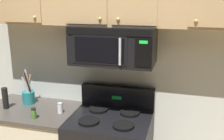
# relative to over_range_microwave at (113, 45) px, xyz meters

# --- Properties ---
(back_wall) EXTENTS (5.20, 0.10, 2.70)m
(back_wall) POSITION_rel_over_range_microwave_xyz_m (0.00, 0.25, -0.23)
(back_wall) COLOR silver
(back_wall) RESTS_ON ground_plane
(over_range_microwave) EXTENTS (0.76, 0.43, 0.35)m
(over_range_microwave) POSITION_rel_over_range_microwave_xyz_m (0.00, 0.00, 0.00)
(over_range_microwave) COLOR black
(utensil_crock_teal) EXTENTS (0.13, 0.13, 0.37)m
(utensil_crock_teal) POSITION_rel_over_range_microwave_xyz_m (-0.94, 0.00, -0.59)
(utensil_crock_teal) COLOR teal
(utensil_crock_teal) RESTS_ON counter_segment
(salt_shaker) EXTENTS (0.05, 0.05, 0.10)m
(salt_shaker) POSITION_rel_over_range_microwave_xyz_m (-0.50, -0.14, -0.62)
(salt_shaker) COLOR white
(salt_shaker) RESTS_ON counter_segment
(pepper_mill) EXTENTS (0.06, 0.06, 0.22)m
(pepper_mill) POSITION_rel_over_range_microwave_xyz_m (-1.09, -0.18, -0.57)
(pepper_mill) COLOR black
(pepper_mill) RESTS_ON counter_segment
(spice_jar) EXTENTS (0.05, 0.05, 0.10)m
(spice_jar) POSITION_rel_over_range_microwave_xyz_m (-0.68, -0.32, -0.62)
(spice_jar) COLOR #4C7F33
(spice_jar) RESTS_ON counter_segment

